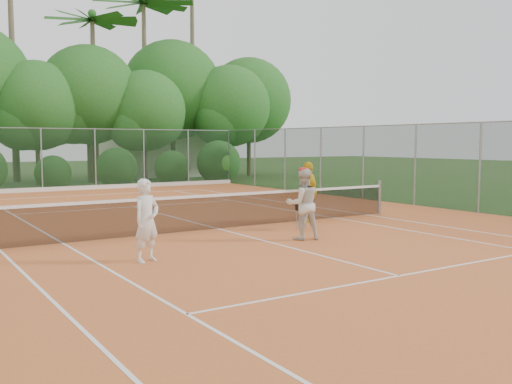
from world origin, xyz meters
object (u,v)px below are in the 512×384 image
at_px(player_white, 147,220).
at_px(player_yellow, 308,192).
at_px(ball_hopper, 305,206).
at_px(player_center_grp, 303,204).

xyz_separation_m(player_white, player_yellow, (6.10, 2.69, 0.07)).
height_order(player_yellow, ball_hopper, player_yellow).
bearing_deg(player_white, player_center_grp, -15.96).
relative_size(player_yellow, ball_hopper, 2.20).
bearing_deg(player_yellow, player_white, -51.95).
distance_m(player_white, player_center_grp, 4.14).
height_order(player_center_grp, ball_hopper, player_center_grp).
bearing_deg(player_white, player_yellow, 2.63).
bearing_deg(player_yellow, ball_hopper, -27.35).
relative_size(player_center_grp, ball_hopper, 2.17).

